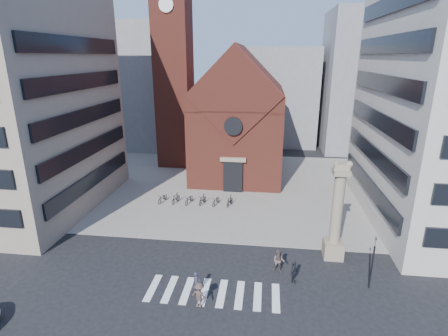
{
  "coord_description": "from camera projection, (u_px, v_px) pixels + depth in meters",
  "views": [
    {
      "loc": [
        4.01,
        -24.21,
        16.51
      ],
      "look_at": [
        -0.02,
        8.0,
        6.03
      ],
      "focal_mm": 28.0,
      "sensor_mm": 36.0,
      "label": 1
    }
  ],
  "objects": [
    {
      "name": "pedestrian_3",
      "position": [
        199.0,
        295.0,
        23.84
      ],
      "size": [
        1.35,
        1.02,
        1.86
      ],
      "primitive_type": "imported",
      "rotation": [
        0.0,
        0.0,
        2.84
      ],
      "color": "#46342E",
      "rests_on": "ground"
    },
    {
      "name": "church",
      "position": [
        239.0,
        118.0,
        49.6
      ],
      "size": [
        12.0,
        16.65,
        18.0
      ],
      "color": "brown",
      "rests_on": "ground"
    },
    {
      "name": "ground",
      "position": [
        212.0,
        268.0,
        28.41
      ],
      "size": [
        120.0,
        120.0,
        0.0
      ],
      "primitive_type": "plane",
      "color": "black",
      "rests_on": "ground"
    },
    {
      "name": "scooter_4",
      "position": [
        216.0,
        201.0,
        40.24
      ],
      "size": [
        1.16,
        2.07,
        1.03
      ],
      "primitive_type": "imported",
      "rotation": [
        0.0,
        0.0,
        -0.26
      ],
      "color": "black",
      "rests_on": "piazza"
    },
    {
      "name": "scooter_1",
      "position": [
        176.0,
        198.0,
        40.79
      ],
      "size": [
        1.0,
        1.98,
        1.14
      ],
      "primitive_type": "imported",
      "rotation": [
        0.0,
        0.0,
        -0.26
      ],
      "color": "black",
      "rests_on": "piazza"
    },
    {
      "name": "pedestrian_1",
      "position": [
        279.0,
        261.0,
        27.65
      ],
      "size": [
        1.08,
        0.92,
        1.96
      ],
      "primitive_type": "imported",
      "rotation": [
        0.0,
        0.0,
        -0.2
      ],
      "color": "#5A4A48",
      "rests_on": "ground"
    },
    {
      "name": "bg_block_left",
      "position": [
        139.0,
        87.0,
        65.17
      ],
      "size": [
        16.0,
        14.0,
        22.0
      ],
      "primitive_type": "cube",
      "color": "gray",
      "rests_on": "ground"
    },
    {
      "name": "traffic_light",
      "position": [
        373.0,
        261.0,
        25.34
      ],
      "size": [
        0.13,
        0.16,
        4.3
      ],
      "color": "black",
      "rests_on": "ground"
    },
    {
      "name": "zebra_crossing",
      "position": [
        213.0,
        292.0,
        25.51
      ],
      "size": [
        10.2,
        3.2,
        0.01
      ],
      "primitive_type": null,
      "color": "white",
      "rests_on": "ground"
    },
    {
      "name": "scooter_0",
      "position": [
        163.0,
        198.0,
        40.99
      ],
      "size": [
        1.16,
        2.07,
        1.03
      ],
      "primitive_type": "imported",
      "rotation": [
        0.0,
        0.0,
        -0.26
      ],
      "color": "black",
      "rests_on": "piazza"
    },
    {
      "name": "campanile",
      "position": [
        174.0,
        61.0,
        51.19
      ],
      "size": [
        5.5,
        5.5,
        31.2
      ],
      "color": "brown",
      "rests_on": "ground"
    },
    {
      "name": "pedestrian_0",
      "position": [
        197.0,
        282.0,
        25.3
      ],
      "size": [
        0.71,
        0.7,
        1.66
      ],
      "primitive_type": "imported",
      "rotation": [
        0.0,
        0.0,
        0.75
      ],
      "color": "#2D2B3C",
      "rests_on": "ground"
    },
    {
      "name": "building_left",
      "position": [
        0.0,
        91.0,
        36.7
      ],
      "size": [
        18.0,
        20.0,
        26.0
      ],
      "primitive_type": "cube",
      "color": "gray",
      "rests_on": "ground"
    },
    {
      "name": "pedestrian_2",
      "position": [
        294.0,
        272.0,
        26.35
      ],
      "size": [
        0.78,
        1.16,
        1.82
      ],
      "primitive_type": "imported",
      "rotation": [
        0.0,
        0.0,
        1.22
      ],
      "color": "#222429",
      "rests_on": "ground"
    },
    {
      "name": "lion_column",
      "position": [
        336.0,
        220.0,
        28.99
      ],
      "size": [
        1.63,
        1.6,
        8.68
      ],
      "color": "gray",
      "rests_on": "ground"
    },
    {
      "name": "scooter_2",
      "position": [
        189.0,
        199.0,
        40.62
      ],
      "size": [
        1.16,
        2.07,
        1.03
      ],
      "primitive_type": "imported",
      "rotation": [
        0.0,
        0.0,
        -0.26
      ],
      "color": "black",
      "rests_on": "piazza"
    },
    {
      "name": "bg_block_mid",
      "position": [
        279.0,
        96.0,
        67.43
      ],
      "size": [
        14.0,
        12.0,
        18.0
      ],
      "primitive_type": "cube",
      "color": "gray",
      "rests_on": "ground"
    },
    {
      "name": "bg_block_right",
      "position": [
        371.0,
        82.0,
        61.78
      ],
      "size": [
        16.0,
        14.0,
        24.0
      ],
      "primitive_type": "cube",
      "color": "gray",
      "rests_on": "ground"
    },
    {
      "name": "scooter_3",
      "position": [
        203.0,
        199.0,
        40.41
      ],
      "size": [
        1.0,
        1.98,
        1.14
      ],
      "primitive_type": "imported",
      "rotation": [
        0.0,
        0.0,
        -0.26
      ],
      "color": "black",
      "rests_on": "piazza"
    },
    {
      "name": "piazza",
      "position": [
        234.0,
        186.0,
        46.34
      ],
      "size": [
        46.0,
        30.0,
        0.05
      ],
      "primitive_type": "cube",
      "color": "gray",
      "rests_on": "ground"
    },
    {
      "name": "scooter_5",
      "position": [
        230.0,
        201.0,
        40.04
      ],
      "size": [
        1.0,
        1.98,
        1.14
      ],
      "primitive_type": "imported",
      "rotation": [
        0.0,
        0.0,
        -0.26
      ],
      "color": "black",
      "rests_on": "piazza"
    }
  ]
}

